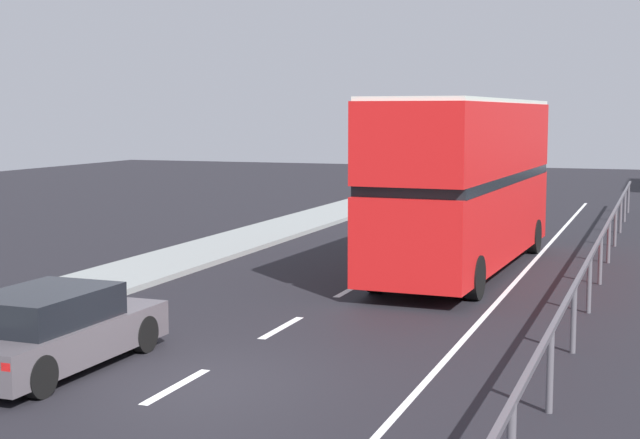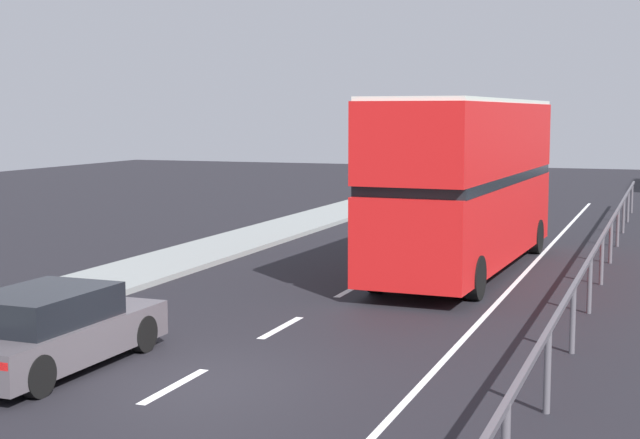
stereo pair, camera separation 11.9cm
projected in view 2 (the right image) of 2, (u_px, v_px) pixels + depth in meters
name	position (u px, v px, depth m)	size (l,w,h in m)	color
ground_plane	(186.00, 383.00, 14.77)	(74.61, 120.00, 0.10)	black
lane_paint_markings	(446.00, 291.00, 22.06)	(3.64, 46.00, 0.01)	silver
bridge_side_railing	(597.00, 255.00, 21.16)	(0.10, 42.00, 1.20)	#504D54
double_decker_bus_red	(467.00, 180.00, 24.60)	(2.94, 10.71, 4.47)	red
hatchback_car_near	(50.00, 330.00, 15.32)	(1.90, 4.28, 1.31)	#4E484E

